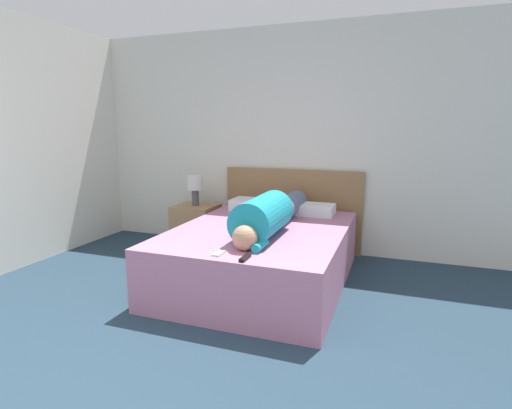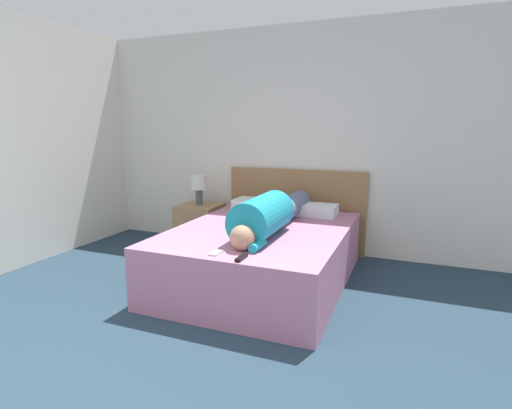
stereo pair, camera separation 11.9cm
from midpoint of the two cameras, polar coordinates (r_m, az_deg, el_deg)
The scene contains 10 objects.
wall_back at distance 4.80m, azimuth 4.98°, elevation 9.03°, with size 5.92×0.06×2.60m.
bed at distance 3.82m, azimuth 1.75°, elevation -7.22°, with size 1.53×2.01×0.53m.
headboard at distance 4.79m, azimuth 6.33°, elevation -0.82°, with size 1.65×0.04×0.97m.
nightstand at distance 4.93m, azimuth -7.32°, elevation -3.10°, with size 0.49×0.46×0.53m.
table_lamp at distance 4.83m, azimuth -7.46°, elevation 2.77°, with size 0.20×0.20×0.36m.
person_lying at distance 3.62m, azimuth 3.05°, elevation -1.41°, with size 0.35×1.74×0.35m.
pillow_near_headboard at distance 4.52m, azimuth 1.08°, elevation -0.06°, with size 0.54×0.32×0.13m.
pillow_second at distance 4.34m, azimuth 8.88°, elevation -0.73°, with size 0.51×0.32×0.11m.
tv_remote at distance 2.87m, azimuth -0.90°, elevation -7.62°, with size 0.04×0.15×0.02m.
cell_phone at distance 3.00m, azimuth -4.63°, elevation -6.91°, with size 0.06×0.13×0.01m.
Camera 2 is at (1.45, -0.90, 1.46)m, focal length 28.00 mm.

